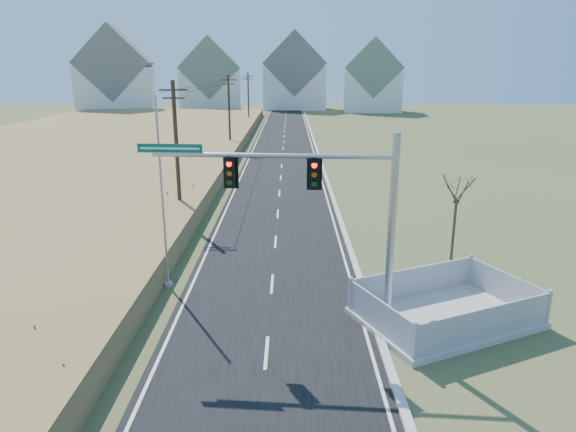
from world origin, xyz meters
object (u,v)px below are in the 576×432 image
object	(u,v)px
traffic_signal_mast	(339,214)
bare_tree	(458,187)
open_sign	(387,328)
flagpole	(163,214)
fence_enclosure	(445,314)

from	to	relation	value
traffic_signal_mast	bare_tree	size ratio (longest dim) A/B	1.97
open_sign	flagpole	size ratio (longest dim) A/B	0.06
traffic_signal_mast	fence_enclosure	xyz separation A→B (m)	(4.39, 0.69, -4.33)
traffic_signal_mast	fence_enclosure	bearing A→B (deg)	13.56
fence_enclosure	flagpole	size ratio (longest dim) A/B	0.91
traffic_signal_mast	open_sign	xyz separation A→B (m)	(1.89, -0.43, -4.32)
flagpole	bare_tree	world-z (taller)	flagpole
traffic_signal_mast	fence_enclosure	size ratio (longest dim) A/B	1.21
flagpole	traffic_signal_mast	bearing A→B (deg)	-29.03
fence_enclosure	flagpole	bearing A→B (deg)	139.32
flagpole	bare_tree	xyz separation A→B (m)	(14.17, 3.47, 0.44)
traffic_signal_mast	open_sign	bearing A→B (deg)	-8.31
traffic_signal_mast	flagpole	bearing A→B (deg)	155.56
open_sign	bare_tree	size ratio (longest dim) A/B	0.12
open_sign	bare_tree	world-z (taller)	bare_tree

